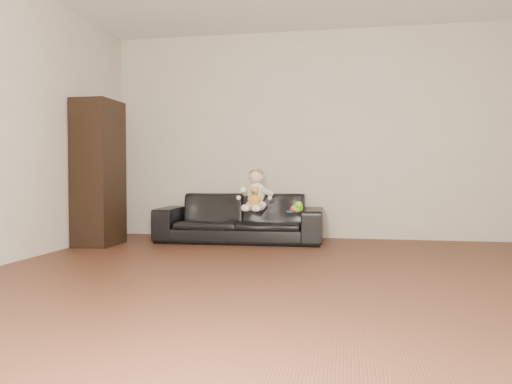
% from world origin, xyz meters
% --- Properties ---
extents(floor, '(5.50, 5.50, 0.00)m').
position_xyz_m(floor, '(0.00, 0.00, 0.00)').
color(floor, '#4A291A').
rests_on(floor, ground).
extents(wall_back, '(5.00, 0.00, 5.00)m').
position_xyz_m(wall_back, '(0.00, 2.75, 1.30)').
color(wall_back, '#BFB5A0').
rests_on(wall_back, ground).
extents(sofa, '(1.97, 0.81, 0.57)m').
position_xyz_m(sofa, '(-0.76, 2.25, 0.29)').
color(sofa, black).
rests_on(sofa, floor).
extents(cabinet, '(0.41, 0.56, 1.63)m').
position_xyz_m(cabinet, '(-2.28, 1.67, 0.82)').
color(cabinet, black).
rests_on(cabinet, floor).
extents(shelf_item, '(0.18, 0.25, 0.28)m').
position_xyz_m(shelf_item, '(-2.26, 1.67, 1.18)').
color(shelf_item, silver).
rests_on(shelf_item, cabinet).
extents(baby, '(0.37, 0.44, 0.49)m').
position_xyz_m(baby, '(-0.55, 2.14, 0.59)').
color(baby, '#F6D0D5').
rests_on(baby, sofa).
extents(teddy_bear, '(0.15, 0.15, 0.23)m').
position_xyz_m(teddy_bear, '(-0.54, 1.99, 0.55)').
color(teddy_bear, '#C38C37').
rests_on(teddy_bear, sofa).
extents(toy_green, '(0.16, 0.18, 0.10)m').
position_xyz_m(toy_green, '(-0.05, 1.99, 0.43)').
color(toy_green, '#85E01A').
rests_on(toy_green, sofa).
extents(toy_rattle, '(0.08, 0.08, 0.06)m').
position_xyz_m(toy_rattle, '(-0.11, 2.02, 0.41)').
color(toy_rattle, red).
rests_on(toy_rattle, sofa).
extents(toy_blue_disc, '(0.12, 0.12, 0.01)m').
position_xyz_m(toy_blue_disc, '(-0.14, 2.04, 0.38)').
color(toy_blue_disc, blue).
rests_on(toy_blue_disc, sofa).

